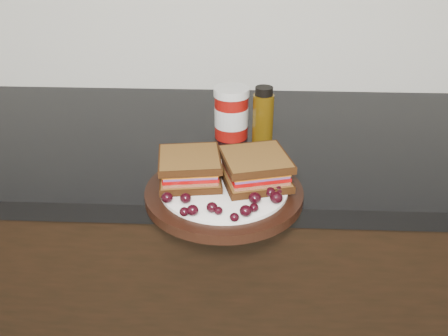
# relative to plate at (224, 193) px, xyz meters

# --- Properties ---
(base_cabinets) EXTENTS (3.96, 0.58, 0.86)m
(base_cabinets) POSITION_rel_plate_xyz_m (-0.17, 0.27, -0.48)
(base_cabinets) COLOR black
(base_cabinets) RESTS_ON ground_plane
(countertop) EXTENTS (3.98, 0.60, 0.04)m
(countertop) POSITION_rel_plate_xyz_m (-0.17, 0.27, -0.03)
(countertop) COLOR black
(countertop) RESTS_ON base_cabinets
(plate) EXTENTS (0.28, 0.28, 0.02)m
(plate) POSITION_rel_plate_xyz_m (0.00, 0.00, 0.00)
(plate) COLOR black
(plate) RESTS_ON countertop
(sandwich_left) EXTENTS (0.12, 0.12, 0.05)m
(sandwich_left) POSITION_rel_plate_xyz_m (-0.06, 0.02, 0.04)
(sandwich_left) COLOR brown
(sandwich_left) RESTS_ON plate
(sandwich_right) EXTENTS (0.14, 0.14, 0.05)m
(sandwich_right) POSITION_rel_plate_xyz_m (0.05, 0.02, 0.04)
(sandwich_right) COLOR brown
(sandwich_right) RESTS_ON plate
(grape_0) EXTENTS (0.02, 0.02, 0.02)m
(grape_0) POSITION_rel_plate_xyz_m (-0.09, -0.06, 0.02)
(grape_0) COLOR black
(grape_0) RESTS_ON plate
(grape_1) EXTENTS (0.02, 0.02, 0.02)m
(grape_1) POSITION_rel_plate_xyz_m (-0.06, -0.06, 0.02)
(grape_1) COLOR black
(grape_1) RESTS_ON plate
(grape_2) EXTENTS (0.02, 0.02, 0.01)m
(grape_2) POSITION_rel_plate_xyz_m (-0.06, -0.10, 0.02)
(grape_2) COLOR black
(grape_2) RESTS_ON plate
(grape_3) EXTENTS (0.02, 0.02, 0.02)m
(grape_3) POSITION_rel_plate_xyz_m (-0.05, -0.09, 0.02)
(grape_3) COLOR black
(grape_3) RESTS_ON plate
(grape_4) EXTENTS (0.02, 0.02, 0.02)m
(grape_4) POSITION_rel_plate_xyz_m (-0.02, -0.08, 0.02)
(grape_4) COLOR black
(grape_4) RESTS_ON plate
(grape_5) EXTENTS (0.01, 0.01, 0.01)m
(grape_5) POSITION_rel_plate_xyz_m (-0.00, -0.09, 0.02)
(grape_5) COLOR black
(grape_5) RESTS_ON plate
(grape_6) EXTENTS (0.02, 0.02, 0.01)m
(grape_6) POSITION_rel_plate_xyz_m (0.02, -0.11, 0.02)
(grape_6) COLOR black
(grape_6) RESTS_ON plate
(grape_7) EXTENTS (0.02, 0.02, 0.02)m
(grape_7) POSITION_rel_plate_xyz_m (0.04, -0.09, 0.02)
(grape_7) COLOR black
(grape_7) RESTS_ON plate
(grape_8) EXTENTS (0.02, 0.02, 0.01)m
(grape_8) POSITION_rel_plate_xyz_m (0.05, -0.08, 0.02)
(grape_8) COLOR black
(grape_8) RESTS_ON plate
(grape_9) EXTENTS (0.02, 0.02, 0.02)m
(grape_9) POSITION_rel_plate_xyz_m (0.05, -0.05, 0.02)
(grape_9) COLOR black
(grape_9) RESTS_ON plate
(grape_10) EXTENTS (0.02, 0.02, 0.02)m
(grape_10) POSITION_rel_plate_xyz_m (0.09, -0.05, 0.03)
(grape_10) COLOR black
(grape_10) RESTS_ON plate
(grape_11) EXTENTS (0.02, 0.02, 0.02)m
(grape_11) POSITION_rel_plate_xyz_m (0.08, -0.03, 0.02)
(grape_11) COLOR black
(grape_11) RESTS_ON plate
(grape_12) EXTENTS (0.02, 0.02, 0.02)m
(grape_12) POSITION_rel_plate_xyz_m (0.09, -0.02, 0.02)
(grape_12) COLOR black
(grape_12) RESTS_ON plate
(grape_13) EXTENTS (0.02, 0.02, 0.02)m
(grape_13) POSITION_rel_plate_xyz_m (0.10, 0.03, 0.02)
(grape_13) COLOR black
(grape_13) RESTS_ON plate
(grape_14) EXTENTS (0.02, 0.02, 0.02)m
(grape_14) POSITION_rel_plate_xyz_m (0.06, 0.03, 0.02)
(grape_14) COLOR black
(grape_14) RESTS_ON plate
(grape_15) EXTENTS (0.02, 0.02, 0.02)m
(grape_15) POSITION_rel_plate_xyz_m (0.05, 0.04, 0.02)
(grape_15) COLOR black
(grape_15) RESTS_ON plate
(grape_16) EXTENTS (0.02, 0.02, 0.02)m
(grape_16) POSITION_rel_plate_xyz_m (-0.05, 0.05, 0.02)
(grape_16) COLOR black
(grape_16) RESTS_ON plate
(grape_17) EXTENTS (0.02, 0.02, 0.02)m
(grape_17) POSITION_rel_plate_xyz_m (-0.05, 0.03, 0.02)
(grape_17) COLOR black
(grape_17) RESTS_ON plate
(grape_18) EXTENTS (0.02, 0.02, 0.02)m
(grape_18) POSITION_rel_plate_xyz_m (-0.09, 0.01, 0.03)
(grape_18) COLOR black
(grape_18) RESTS_ON plate
(grape_19) EXTENTS (0.02, 0.02, 0.02)m
(grape_19) POSITION_rel_plate_xyz_m (-0.09, 0.00, 0.02)
(grape_19) COLOR black
(grape_19) RESTS_ON plate
(grape_20) EXTENTS (0.02, 0.02, 0.02)m
(grape_20) POSITION_rel_plate_xyz_m (-0.05, -0.02, 0.02)
(grape_20) COLOR black
(grape_20) RESTS_ON plate
(grape_21) EXTENTS (0.02, 0.02, 0.01)m
(grape_21) POSITION_rel_plate_xyz_m (-0.05, 0.03, 0.02)
(grape_21) COLOR black
(grape_21) RESTS_ON plate
(grape_22) EXTENTS (0.02, 0.02, 0.02)m
(grape_22) POSITION_rel_plate_xyz_m (-0.05, 0.02, 0.02)
(grape_22) COLOR black
(grape_22) RESTS_ON plate
(grape_23) EXTENTS (0.02, 0.02, 0.02)m
(grape_23) POSITION_rel_plate_xyz_m (-0.09, 0.02, 0.02)
(grape_23) COLOR black
(grape_23) RESTS_ON plate
(condiment_jar) EXTENTS (0.10, 0.10, 0.11)m
(condiment_jar) POSITION_rel_plate_xyz_m (0.00, 0.26, 0.05)
(condiment_jar) COLOR maroon
(condiment_jar) RESTS_ON countertop
(oil_bottle) EXTENTS (0.06, 0.06, 0.12)m
(oil_bottle) POSITION_rel_plate_xyz_m (0.07, 0.24, 0.05)
(oil_bottle) COLOR #493207
(oil_bottle) RESTS_ON countertop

